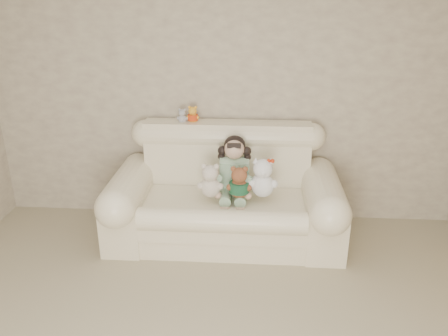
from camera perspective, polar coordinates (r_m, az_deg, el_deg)
wall_back at (r=4.40m, az=0.12°, el=9.63°), size 4.50×0.00×4.50m
sofa at (r=4.16m, az=0.09°, el=-2.50°), size 2.10×0.95×1.03m
seated_child at (r=4.16m, az=1.27°, el=0.27°), size 0.36×0.43×0.56m
brown_teddy at (r=3.95m, az=1.88°, el=-1.41°), size 0.24×0.20×0.34m
white_cat at (r=3.98m, az=4.80°, el=-0.69°), size 0.33×0.30×0.42m
cream_teddy at (r=3.97m, az=-1.71°, el=-1.16°), size 0.25×0.20×0.36m
yellow_mini_bear at (r=4.34m, az=-3.88°, el=6.78°), size 0.15×0.13×0.19m
grey_mini_plush at (r=4.34m, az=-5.16°, el=6.58°), size 0.13×0.12×0.17m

